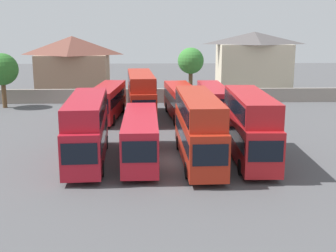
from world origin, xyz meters
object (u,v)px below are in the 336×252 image
at_px(bus_6, 141,93).
at_px(bus_7, 182,100).
at_px(bus_3, 198,125).
at_px(house_terrace_left, 73,64).
at_px(bus_1, 87,126).
at_px(tree_left_of_lot, 2,70).
at_px(tree_behind_wall, 191,61).
at_px(bus_5, 107,100).
at_px(bus_8, 214,100).
at_px(house_terrace_centre, 254,61).
at_px(bus_4, 250,124).
at_px(bus_2, 141,135).

relative_size(bus_6, bus_7, 1.00).
relative_size(bus_3, house_terrace_left, 1.08).
distance_m(bus_1, tree_left_of_lot, 26.18).
relative_size(bus_1, bus_3, 0.97).
bearing_deg(tree_left_of_lot, bus_7, -18.41).
height_order(bus_3, bus_7, bus_3).
relative_size(bus_6, tree_behind_wall, 1.71).
bearing_deg(bus_7, bus_6, -99.50).
xyz_separation_m(bus_7, tree_behind_wall, (1.99, 12.51, 3.18)).
relative_size(bus_1, house_terrace_left, 1.04).
height_order(bus_1, bus_5, bus_1).
bearing_deg(bus_8, bus_1, -36.43).
bearing_deg(bus_1, bus_7, 149.83).
height_order(bus_3, bus_8, bus_3).
bearing_deg(bus_5, tree_behind_wall, 146.38).
distance_m(house_terrace_centre, tree_left_of_lot, 35.82).
xyz_separation_m(bus_6, bus_7, (4.38, -0.37, -0.78)).
distance_m(house_terrace_left, house_terrace_centre, 26.96).
height_order(bus_1, bus_6, bus_6).
bearing_deg(bus_5, bus_7, 95.10).
relative_size(house_terrace_left, tree_left_of_lot, 1.61).
bearing_deg(bus_5, bus_1, 4.78).
height_order(house_terrace_left, tree_left_of_lot, house_terrace_left).
distance_m(bus_3, bus_4, 3.77).
relative_size(bus_2, tree_behind_wall, 1.61).
height_order(bus_2, bus_3, bus_3).
relative_size(bus_2, bus_5, 1.01).
height_order(bus_3, tree_behind_wall, tree_behind_wall).
height_order(bus_5, tree_behind_wall, tree_behind_wall).
bearing_deg(bus_3, bus_1, -94.09).
xyz_separation_m(bus_1, bus_3, (7.99, -0.38, 0.08)).
relative_size(bus_4, tree_behind_wall, 1.50).
bearing_deg(tree_behind_wall, bus_3, -93.80).
distance_m(bus_8, tree_left_of_lot, 25.60).
xyz_separation_m(bus_1, bus_2, (3.84, 0.18, -0.74)).
relative_size(bus_7, tree_left_of_lot, 1.81).
distance_m(bus_5, tree_behind_wall, 16.31).
bearing_deg(house_terrace_centre, tree_left_of_lot, -158.18).
bearing_deg(house_terrace_centre, bus_3, -108.45).
distance_m(bus_4, bus_8, 15.96).
distance_m(bus_5, bus_7, 7.93).
height_order(bus_2, bus_6, bus_6).
xyz_separation_m(bus_2, bus_7, (4.04, 15.34, 0.00)).
bearing_deg(bus_8, tree_behind_wall, -173.73).
xyz_separation_m(bus_1, bus_6, (3.51, 15.89, 0.04)).
xyz_separation_m(bus_2, bus_5, (-3.88, 15.28, 0.07)).
relative_size(bus_3, tree_left_of_lot, 1.74).
xyz_separation_m(house_terrace_left, tree_left_of_lot, (-6.33, -12.00, 0.37)).
relative_size(bus_2, bus_7, 0.94).
bearing_deg(bus_1, bus_5, 176.92).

